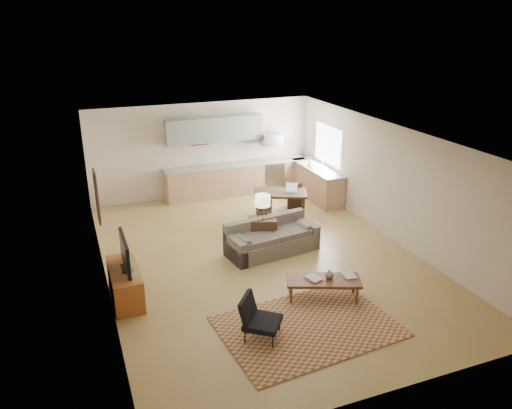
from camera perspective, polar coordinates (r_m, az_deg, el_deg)
name	(u,v)px	position (r m, az deg, el deg)	size (l,w,h in m)	color
room	(261,200)	(10.44, 0.60, 0.48)	(9.00, 9.00, 9.00)	olive
kitchen_counter_back	(237,179)	(14.73, -2.21, 2.97)	(4.26, 0.64, 0.92)	tan
kitchen_counter_right	(317,183)	(14.48, 6.96, 2.50)	(0.64, 2.26, 0.92)	tan
kitchen_range	(271,175)	(15.11, 1.74, 3.40)	(0.62, 0.62, 0.90)	#A5A8AD
kitchen_microwave	(271,139)	(14.83, 1.75, 7.47)	(0.62, 0.40, 0.35)	#A5A8AD
upper_cabinets	(214,129)	(14.30, -4.79, 8.55)	(2.80, 0.34, 0.70)	gray
window_right	(328,145)	(14.32, 8.21, 6.78)	(0.02, 1.40, 1.05)	white
wall_art_left	(97,197)	(10.56, -17.69, 0.86)	(0.06, 0.42, 1.10)	olive
triptych	(200,136)	(14.37, -6.47, 7.73)	(1.70, 0.04, 0.50)	beige
rug	(308,326)	(8.80, 5.94, -13.69)	(2.91, 2.01, 0.02)	brown
sofa	(272,237)	(11.09, 1.87, -3.73)	(2.13, 0.93, 0.74)	#63574F
coffee_table	(323,289)	(9.51, 7.67, -9.53)	(1.38, 0.55, 0.42)	#522B16
book_a	(309,280)	(9.32, 6.08, -8.57)	(0.30, 0.35, 0.03)	maroon
book_b	(343,276)	(9.55, 9.96, -8.04)	(0.25, 0.32, 0.02)	navy
vase	(329,274)	(9.42, 8.38, -7.83)	(0.18, 0.18, 0.17)	black
armchair	(263,319)	(8.31, 0.77, -12.91)	(0.65, 0.65, 0.74)	black
tv_credenza	(125,284)	(9.68, -14.72, -8.77)	(0.52, 1.35, 0.62)	#92481A
tv	(125,253)	(9.40, -14.75, -5.41)	(0.10, 1.04, 0.62)	black
console_table	(262,233)	(11.29, 0.74, -3.31)	(0.62, 0.41, 0.72)	#321F13
table_lamp	(263,207)	(11.04, 0.75, -0.24)	(0.35, 0.35, 0.58)	beige
dining_table	(280,204)	(13.06, 2.76, 0.03)	(1.36, 0.78, 0.69)	#321F13
dining_chair_near	(264,211)	(12.49, 0.96, -0.77)	(0.36, 0.38, 0.76)	#321F13
dining_chair_far	(295,195)	(13.61, 4.43, 1.12)	(0.38, 0.40, 0.80)	#321F13
laptop	(291,188)	(12.93, 4.06, 1.92)	(0.29, 0.22, 0.22)	#A5A8AD
soap_bottle	(310,162)	(14.48, 6.23, 4.84)	(0.09, 0.09, 0.19)	beige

